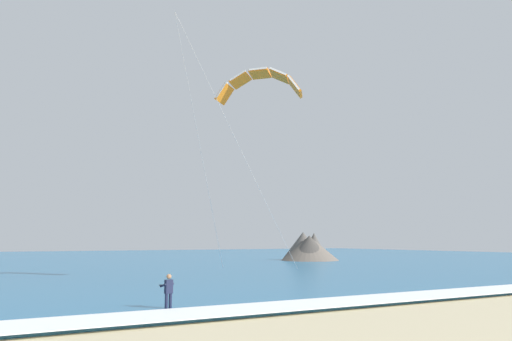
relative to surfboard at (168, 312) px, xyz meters
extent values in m
cube|color=teal|center=(1.68, 57.11, 0.07)|extent=(200.00, 120.00, 0.20)
cube|color=white|center=(1.68, -1.89, 0.19)|extent=(200.00, 3.04, 0.04)
ellipsoid|color=yellow|center=(0.00, 0.00, 0.00)|extent=(0.70, 1.46, 0.05)
cube|color=black|center=(0.00, 0.25, 0.04)|extent=(0.17, 0.09, 0.04)
cube|color=black|center=(0.00, -0.25, 0.04)|extent=(0.17, 0.09, 0.04)
cylinder|color=#191E38|center=(-0.10, -0.02, 0.39)|extent=(0.14, 0.14, 0.84)
cylinder|color=#191E38|center=(0.10, 0.02, 0.39)|extent=(0.14, 0.14, 0.84)
cube|color=#191E38|center=(0.00, 0.00, 1.11)|extent=(0.37, 0.26, 0.60)
sphere|color=#9E704C|center=(0.00, 0.00, 1.55)|extent=(0.22, 0.22, 0.22)
cylinder|color=#191E38|center=(-0.21, 0.12, 1.16)|extent=(0.19, 0.51, 0.22)
cylinder|color=#191E38|center=(0.15, 0.19, 1.16)|extent=(0.19, 0.51, 0.22)
cylinder|color=black|center=(-0.07, 0.37, 1.16)|extent=(0.55, 0.14, 0.04)
cube|color=#3F3F42|center=(-0.02, 0.12, 0.89)|extent=(0.13, 0.10, 0.10)
cube|color=orange|center=(11.79, 7.45, 14.28)|extent=(1.46, 1.68, 1.48)
cube|color=white|center=(11.40, 7.08, 14.44)|extent=(0.78, 0.81, 1.27)
cube|color=orange|center=(11.10, 8.47, 15.32)|extent=(1.80, 1.91, 1.08)
cube|color=white|center=(10.72, 8.10, 15.49)|extent=(1.06, 1.08, 0.81)
cube|color=orange|center=(10.07, 9.66, 15.70)|extent=(1.93, 1.94, 0.43)
cube|color=white|center=(9.68, 9.29, 15.86)|extent=(1.14, 1.18, 0.17)
cube|color=orange|center=(8.93, 10.74, 15.32)|extent=(1.90, 1.80, 1.08)
cube|color=white|center=(8.54, 10.37, 15.49)|extent=(1.05, 1.10, 0.81)
cube|color=orange|center=(7.93, 11.47, 14.28)|extent=(1.68, 1.45, 1.48)
cube|color=white|center=(7.55, 11.10, 14.44)|extent=(0.78, 0.80, 1.27)
cylinder|color=#B2B2B7|center=(5.93, 3.91, 7.73)|extent=(11.73, 7.10, 13.12)
cylinder|color=#B2B2B7|center=(4.00, 5.92, 7.73)|extent=(7.88, 11.12, 13.12)
cone|color=#56514C|center=(33.89, 39.16, 2.15)|extent=(6.76, 6.76, 4.35)
cone|color=#47423D|center=(33.82, 37.43, 1.88)|extent=(7.37, 7.37, 3.81)
cone|color=#665B51|center=(34.10, 37.81, 1.83)|extent=(8.92, 8.92, 3.72)
cone|color=#56514C|center=(34.86, 37.70, 2.08)|extent=(4.55, 4.55, 4.22)
camera|label=1|loc=(-7.09, -21.03, 3.18)|focal=33.73mm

